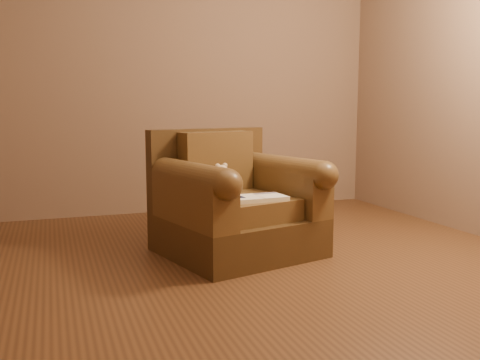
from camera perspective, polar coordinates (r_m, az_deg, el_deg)
name	(u,v)px	position (r m, az deg, el deg)	size (l,w,h in m)	color
floor	(246,270)	(3.33, 0.66, -9.55)	(4.00, 4.00, 0.00)	#56351D
armchair	(234,206)	(3.65, -0.61, -2.76)	(1.12, 1.09, 0.84)	#412C15
teddy_bear	(223,182)	(3.67, -1.78, -0.22)	(0.16, 0.18, 0.22)	beige
guidebook	(258,198)	(3.43, 1.93, -1.93)	(0.36, 0.23, 0.03)	beige
side_table	(294,202)	(4.04, 5.77, -2.32)	(0.38, 0.38, 0.53)	#D88C3B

